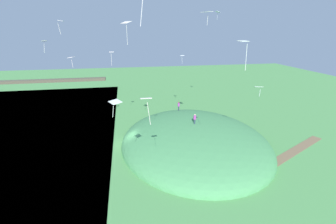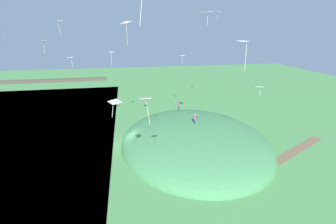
{
  "view_description": "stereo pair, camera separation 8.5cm",
  "coord_description": "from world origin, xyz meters",
  "px_view_note": "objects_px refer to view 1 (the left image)",
  "views": [
    {
      "loc": [
        0.37,
        -32.83,
        16.64
      ],
      "look_at": [
        5.96,
        -2.77,
        5.86
      ],
      "focal_mm": 24.78,
      "sensor_mm": 36.0,
      "label": 1
    },
    {
      "loc": [
        0.45,
        -32.84,
        16.64
      ],
      "look_at": [
        5.96,
        -2.77,
        5.86
      ],
      "focal_mm": 24.78,
      "sensor_mm": 36.0,
      "label": 2
    }
  ],
  "objects_px": {
    "kite_9": "(182,56)",
    "kite_12": "(146,100)",
    "kite_2": "(44,42)",
    "kite_1": "(71,58)",
    "person_near_shore": "(195,118)",
    "person_on_hilltop": "(179,105)",
    "kite_8": "(207,12)",
    "kite_11": "(218,12)",
    "kite_5": "(61,22)",
    "kite_4": "(126,24)",
    "kite_3": "(115,102)",
    "kite_6": "(244,44)",
    "kite_7": "(112,53)",
    "kite_10": "(259,87)"
  },
  "relations": [
    {
      "from": "person_near_shore",
      "to": "person_on_hilltop",
      "type": "height_order",
      "value": "person_near_shore"
    },
    {
      "from": "kite_9",
      "to": "kite_11",
      "type": "height_order",
      "value": "kite_11"
    },
    {
      "from": "kite_5",
      "to": "kite_6",
      "type": "relative_size",
      "value": 0.66
    },
    {
      "from": "kite_4",
      "to": "kite_10",
      "type": "bearing_deg",
      "value": -6.04
    },
    {
      "from": "kite_3",
      "to": "kite_11",
      "type": "relative_size",
      "value": 0.97
    },
    {
      "from": "kite_12",
      "to": "kite_7",
      "type": "bearing_deg",
      "value": 98.7
    },
    {
      "from": "person_near_shore",
      "to": "kite_12",
      "type": "height_order",
      "value": "kite_12"
    },
    {
      "from": "kite_2",
      "to": "kite_6",
      "type": "height_order",
      "value": "kite_6"
    },
    {
      "from": "kite_4",
      "to": "kite_12",
      "type": "xyz_separation_m",
      "value": [
        0.9,
        -10.9,
        -5.18
      ]
    },
    {
      "from": "kite_2",
      "to": "kite_9",
      "type": "relative_size",
      "value": 1.14
    },
    {
      "from": "kite_1",
      "to": "kite_7",
      "type": "distance_m",
      "value": 6.28
    },
    {
      "from": "kite_9",
      "to": "kite_6",
      "type": "bearing_deg",
      "value": -94.3
    },
    {
      "from": "person_on_hilltop",
      "to": "kite_5",
      "type": "height_order",
      "value": "kite_5"
    },
    {
      "from": "kite_2",
      "to": "kite_12",
      "type": "bearing_deg",
      "value": -59.38
    },
    {
      "from": "kite_4",
      "to": "kite_5",
      "type": "distance_m",
      "value": 6.55
    },
    {
      "from": "kite_3",
      "to": "kite_8",
      "type": "xyz_separation_m",
      "value": [
        9.64,
        7.86,
        6.9
      ]
    },
    {
      "from": "kite_7",
      "to": "kite_8",
      "type": "distance_m",
      "value": 15.43
    },
    {
      "from": "person_near_shore",
      "to": "kite_4",
      "type": "distance_m",
      "value": 17.32
    },
    {
      "from": "kite_5",
      "to": "kite_8",
      "type": "relative_size",
      "value": 0.99
    },
    {
      "from": "kite_2",
      "to": "kite_4",
      "type": "bearing_deg",
      "value": -39.78
    },
    {
      "from": "kite_2",
      "to": "kite_9",
      "type": "height_order",
      "value": "kite_2"
    },
    {
      "from": "kite_2",
      "to": "kite_5",
      "type": "relative_size",
      "value": 1.21
    },
    {
      "from": "person_near_shore",
      "to": "kite_5",
      "type": "distance_m",
      "value": 21.6
    },
    {
      "from": "kite_4",
      "to": "kite_8",
      "type": "distance_m",
      "value": 8.49
    },
    {
      "from": "kite_9",
      "to": "kite_11",
      "type": "xyz_separation_m",
      "value": [
        5.83,
        -0.5,
        7.16
      ]
    },
    {
      "from": "kite_10",
      "to": "kite_11",
      "type": "distance_m",
      "value": 17.98
    },
    {
      "from": "kite_6",
      "to": "kite_12",
      "type": "relative_size",
      "value": 1.08
    },
    {
      "from": "kite_1",
      "to": "kite_12",
      "type": "height_order",
      "value": "kite_1"
    },
    {
      "from": "kite_4",
      "to": "kite_9",
      "type": "relative_size",
      "value": 1.65
    },
    {
      "from": "person_on_hilltop",
      "to": "kite_2",
      "type": "bearing_deg",
      "value": -87.82
    },
    {
      "from": "kite_5",
      "to": "kite_7",
      "type": "height_order",
      "value": "kite_5"
    },
    {
      "from": "kite_1",
      "to": "kite_9",
      "type": "relative_size",
      "value": 0.91
    },
    {
      "from": "kite_8",
      "to": "kite_11",
      "type": "distance_m",
      "value": 16.56
    },
    {
      "from": "kite_5",
      "to": "kite_12",
      "type": "height_order",
      "value": "kite_5"
    },
    {
      "from": "kite_5",
      "to": "kite_11",
      "type": "relative_size",
      "value": 1.03
    },
    {
      "from": "kite_2",
      "to": "person_near_shore",
      "type": "bearing_deg",
      "value": -9.71
    },
    {
      "from": "kite_9",
      "to": "kite_12",
      "type": "bearing_deg",
      "value": -109.16
    },
    {
      "from": "kite_2",
      "to": "kite_3",
      "type": "relative_size",
      "value": 1.28
    },
    {
      "from": "kite_11",
      "to": "person_near_shore",
      "type": "bearing_deg",
      "value": -125.45
    },
    {
      "from": "person_near_shore",
      "to": "kite_7",
      "type": "distance_m",
      "value": 15.53
    },
    {
      "from": "person_on_hilltop",
      "to": "kite_2",
      "type": "height_order",
      "value": "kite_2"
    },
    {
      "from": "kite_4",
      "to": "kite_5",
      "type": "relative_size",
      "value": 1.76
    },
    {
      "from": "kite_5",
      "to": "kite_7",
      "type": "distance_m",
      "value": 10.31
    },
    {
      "from": "kite_5",
      "to": "kite_11",
      "type": "height_order",
      "value": "kite_11"
    },
    {
      "from": "person_near_shore",
      "to": "kite_6",
      "type": "xyz_separation_m",
      "value": [
        -1.87,
        -16.29,
        11.71
      ]
    },
    {
      "from": "kite_1",
      "to": "kite_8",
      "type": "distance_m",
      "value": 17.12
    },
    {
      "from": "kite_12",
      "to": "kite_1",
      "type": "bearing_deg",
      "value": 116.17
    },
    {
      "from": "kite_3",
      "to": "kite_7",
      "type": "distance_m",
      "value": 18.17
    },
    {
      "from": "kite_3",
      "to": "kite_11",
      "type": "bearing_deg",
      "value": 53.61
    },
    {
      "from": "kite_4",
      "to": "kite_6",
      "type": "bearing_deg",
      "value": -54.01
    }
  ]
}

